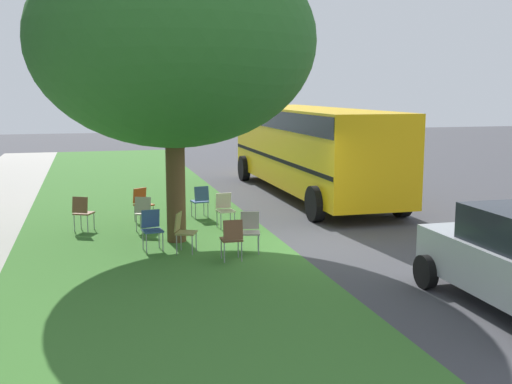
{
  "coord_description": "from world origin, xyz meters",
  "views": [
    {
      "loc": [
        -13.24,
        4.45,
        3.48
      ],
      "look_at": [
        1.62,
        0.52,
        0.99
      ],
      "focal_mm": 44.49,
      "sensor_mm": 36.0,
      "label": 1
    }
  ],
  "objects_px": {
    "chair_1": "(183,229)",
    "chair_8": "(225,207)",
    "school_bus": "(310,143)",
    "chair_7": "(144,211)",
    "chair_6": "(152,227)",
    "chair_5": "(200,199)",
    "chair_0": "(250,229)",
    "chair_4": "(82,211)",
    "street_tree": "(173,42)",
    "chair_2": "(142,202)",
    "chair_3": "(232,236)"
  },
  "relations": [
    {
      "from": "chair_7",
      "to": "school_bus",
      "type": "xyz_separation_m",
      "value": [
        4.03,
        -5.76,
        1.24
      ]
    },
    {
      "from": "chair_2",
      "to": "chair_5",
      "type": "bearing_deg",
      "value": -88.83
    },
    {
      "from": "street_tree",
      "to": "chair_8",
      "type": "height_order",
      "value": "street_tree"
    },
    {
      "from": "street_tree",
      "to": "chair_8",
      "type": "bearing_deg",
      "value": -49.88
    },
    {
      "from": "chair_1",
      "to": "chair_2",
      "type": "xyz_separation_m",
      "value": [
        3.64,
        0.57,
        0.0
      ]
    },
    {
      "from": "chair_2",
      "to": "chair_7",
      "type": "height_order",
      "value": "same"
    },
    {
      "from": "street_tree",
      "to": "chair_4",
      "type": "height_order",
      "value": "street_tree"
    },
    {
      "from": "chair_6",
      "to": "chair_8",
      "type": "bearing_deg",
      "value": -47.74
    },
    {
      "from": "chair_7",
      "to": "chair_8",
      "type": "height_order",
      "value": "same"
    },
    {
      "from": "chair_1",
      "to": "chair_6",
      "type": "bearing_deg",
      "value": 56.11
    },
    {
      "from": "street_tree",
      "to": "school_bus",
      "type": "xyz_separation_m",
      "value": [
        5.28,
        -5.13,
        -2.76
      ]
    },
    {
      "from": "chair_0",
      "to": "chair_2",
      "type": "distance_m",
      "value": 4.42
    },
    {
      "from": "school_bus",
      "to": "chair_7",
      "type": "bearing_deg",
      "value": 124.98
    },
    {
      "from": "chair_5",
      "to": "chair_8",
      "type": "height_order",
      "value": "same"
    },
    {
      "from": "street_tree",
      "to": "chair_5",
      "type": "relative_size",
      "value": 7.82
    },
    {
      "from": "school_bus",
      "to": "chair_5",
      "type": "bearing_deg",
      "value": 123.21
    },
    {
      "from": "chair_5",
      "to": "chair_0",
      "type": "bearing_deg",
      "value": -174.41
    },
    {
      "from": "chair_6",
      "to": "school_bus",
      "type": "height_order",
      "value": "school_bus"
    },
    {
      "from": "chair_3",
      "to": "school_bus",
      "type": "relative_size",
      "value": 0.08
    },
    {
      "from": "chair_0",
      "to": "chair_6",
      "type": "bearing_deg",
      "value": 70.06
    },
    {
      "from": "chair_2",
      "to": "chair_7",
      "type": "relative_size",
      "value": 1.0
    },
    {
      "from": "street_tree",
      "to": "chair_8",
      "type": "distance_m",
      "value": 4.4
    },
    {
      "from": "school_bus",
      "to": "street_tree",
      "type": "bearing_deg",
      "value": 135.82
    },
    {
      "from": "chair_5",
      "to": "school_bus",
      "type": "xyz_separation_m",
      "value": [
        2.7,
        -4.12,
        1.24
      ]
    },
    {
      "from": "chair_0",
      "to": "chair_4",
      "type": "distance_m",
      "value": 4.65
    },
    {
      "from": "chair_1",
      "to": "chair_3",
      "type": "height_order",
      "value": "same"
    },
    {
      "from": "chair_4",
      "to": "chair_7",
      "type": "xyz_separation_m",
      "value": [
        -0.4,
        -1.48,
        0.0
      ]
    },
    {
      "from": "chair_1",
      "to": "chair_2",
      "type": "distance_m",
      "value": 3.68
    },
    {
      "from": "street_tree",
      "to": "chair_6",
      "type": "bearing_deg",
      "value": 136.52
    },
    {
      "from": "chair_3",
      "to": "chair_1",
      "type": "bearing_deg",
      "value": 42.59
    },
    {
      "from": "chair_5",
      "to": "chair_6",
      "type": "relative_size",
      "value": 1.0
    },
    {
      "from": "chair_6",
      "to": "chair_7",
      "type": "bearing_deg",
      "value": -0.06
    },
    {
      "from": "chair_4",
      "to": "chair_8",
      "type": "bearing_deg",
      "value": -97.83
    },
    {
      "from": "chair_4",
      "to": "chair_7",
      "type": "distance_m",
      "value": 1.54
    },
    {
      "from": "chair_0",
      "to": "school_bus",
      "type": "relative_size",
      "value": 0.08
    },
    {
      "from": "street_tree",
      "to": "chair_2",
      "type": "distance_m",
      "value": 4.78
    },
    {
      "from": "chair_2",
      "to": "chair_1",
      "type": "bearing_deg",
      "value": -171.14
    },
    {
      "from": "chair_0",
      "to": "chair_4",
      "type": "relative_size",
      "value": 1.0
    },
    {
      "from": "chair_0",
      "to": "chair_8",
      "type": "xyz_separation_m",
      "value": [
        2.57,
        0.01,
        0.0
      ]
    },
    {
      "from": "chair_6",
      "to": "chair_8",
      "type": "relative_size",
      "value": 1.0
    },
    {
      "from": "school_bus",
      "to": "chair_1",
      "type": "bearing_deg",
      "value": 141.09
    },
    {
      "from": "chair_5",
      "to": "chair_2",
      "type": "bearing_deg",
      "value": 91.17
    },
    {
      "from": "chair_0",
      "to": "chair_7",
      "type": "bearing_deg",
      "value": 37.39
    },
    {
      "from": "street_tree",
      "to": "chair_2",
      "type": "relative_size",
      "value": 7.82
    },
    {
      "from": "chair_5",
      "to": "chair_6",
      "type": "xyz_separation_m",
      "value": [
        -3.25,
        1.64,
        0.0
      ]
    },
    {
      "from": "chair_4",
      "to": "school_bus",
      "type": "xyz_separation_m",
      "value": [
        3.63,
        -7.25,
        1.24
      ]
    },
    {
      "from": "chair_1",
      "to": "chair_8",
      "type": "bearing_deg",
      "value": -31.75
    },
    {
      "from": "chair_6",
      "to": "chair_7",
      "type": "xyz_separation_m",
      "value": [
        1.92,
        -0.0,
        0.0
      ]
    },
    {
      "from": "chair_2",
      "to": "school_bus",
      "type": "xyz_separation_m",
      "value": [
        2.73,
        -5.71,
        1.24
      ]
    },
    {
      "from": "chair_2",
      "to": "chair_5",
      "type": "distance_m",
      "value": 1.58
    }
  ]
}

